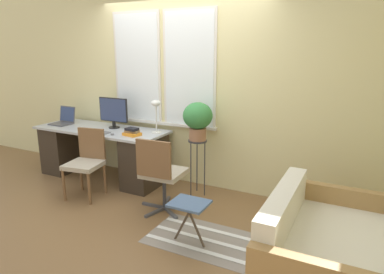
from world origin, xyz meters
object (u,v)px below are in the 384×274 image
(monitor, at_px, (113,112))
(book_stack, at_px, (132,132))
(plant_stand, at_px, (198,148))
(potted_plant, at_px, (198,118))
(laptop, at_px, (63,120))
(desk_chair_wooden, at_px, (86,161))
(folding_stool, at_px, (189,207))
(keyboard, at_px, (96,132))
(office_chair_swivel, at_px, (161,172))
(desk_lamp, at_px, (156,108))
(mouse, at_px, (112,134))
(couch_loveseat, at_px, (319,254))

(monitor, distance_m, book_stack, 0.60)
(plant_stand, height_order, potted_plant, potted_plant)
(laptop, relative_size, book_stack, 1.28)
(desk_chair_wooden, xyz_separation_m, folding_stool, (1.71, -0.42, -0.08))
(keyboard, height_order, office_chair_swivel, office_chair_swivel)
(potted_plant, bearing_deg, monitor, 178.49)
(folding_stool, bearing_deg, keyboard, 156.77)
(keyboard, bearing_deg, monitor, 84.41)
(monitor, bearing_deg, potted_plant, -1.51)
(plant_stand, bearing_deg, desk_lamp, 175.13)
(mouse, bearing_deg, book_stack, 24.81)
(monitor, bearing_deg, office_chair_swivel, -29.15)
(couch_loveseat, xyz_separation_m, potted_plant, (-1.66, 1.18, 0.74))
(desk_chair_wooden, bearing_deg, keyboard, 101.80)
(office_chair_swivel, relative_size, folding_stool, 2.06)
(laptop, distance_m, desk_chair_wooden, 1.20)
(couch_loveseat, xyz_separation_m, plant_stand, (-1.66, 1.18, 0.35))
(potted_plant, bearing_deg, keyboard, -167.79)
(monitor, distance_m, keyboard, 0.41)
(desk_chair_wooden, relative_size, plant_stand, 1.18)
(keyboard, bearing_deg, office_chair_swivel, -15.26)
(desk_lamp, distance_m, desk_chair_wooden, 1.14)
(keyboard, xyz_separation_m, plant_stand, (1.41, 0.30, -0.13))
(potted_plant, bearing_deg, desk_lamp, 175.13)
(laptop, bearing_deg, folding_stool, -20.36)
(desk_lamp, relative_size, desk_chair_wooden, 0.52)
(keyboard, height_order, book_stack, book_stack)
(monitor, bearing_deg, plant_stand, -1.51)
(mouse, distance_m, couch_loveseat, 2.94)
(desk_lamp, relative_size, potted_plant, 0.94)
(mouse, bearing_deg, couch_loveseat, -17.12)
(mouse, distance_m, plant_stand, 1.17)
(laptop, bearing_deg, office_chair_swivel, -14.60)
(office_chair_swivel, relative_size, couch_loveseat, 0.65)
(laptop, bearing_deg, monitor, 8.90)
(office_chair_swivel, height_order, plant_stand, office_chair_swivel)
(plant_stand, relative_size, folding_stool, 1.67)
(book_stack, distance_m, potted_plant, 0.92)
(laptop, bearing_deg, keyboard, -13.62)
(keyboard, relative_size, mouse, 6.34)
(monitor, relative_size, book_stack, 2.05)
(couch_loveseat, relative_size, potted_plant, 2.88)
(keyboard, height_order, potted_plant, potted_plant)
(mouse, bearing_deg, laptop, 168.92)
(office_chair_swivel, bearing_deg, monitor, -32.56)
(mouse, xyz_separation_m, couch_loveseat, (2.77, -0.85, -0.49))
(plant_stand, bearing_deg, monitor, 178.49)
(keyboard, distance_m, plant_stand, 1.45)
(mouse, xyz_separation_m, desk_lamp, (0.46, 0.38, 0.33))
(mouse, bearing_deg, keyboard, 176.32)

